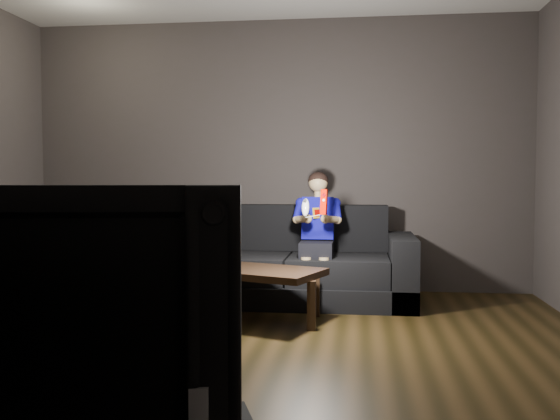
# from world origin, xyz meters

# --- Properties ---
(floor) EXTENTS (5.00, 5.00, 0.00)m
(floor) POSITION_xyz_m (0.00, 0.00, 0.00)
(floor) COLOR black
(floor) RESTS_ON ground
(back_wall) EXTENTS (5.00, 0.04, 2.70)m
(back_wall) POSITION_xyz_m (0.00, 2.50, 1.35)
(back_wall) COLOR #3E3936
(back_wall) RESTS_ON ground
(sofa) EXTENTS (2.24, 0.97, 0.87)m
(sofa) POSITION_xyz_m (0.20, 1.88, 0.28)
(sofa) COLOR black
(sofa) RESTS_ON floor
(child) EXTENTS (0.43, 0.53, 1.06)m
(child) POSITION_xyz_m (0.45, 1.82, 0.71)
(child) COLOR black
(child) RESTS_ON sofa
(wii_remote_red) EXTENTS (0.06, 0.09, 0.21)m
(wii_remote_red) POSITION_xyz_m (0.53, 1.41, 0.93)
(wii_remote_red) COLOR #C60E00
(wii_remote_red) RESTS_ON child
(nunchuk_white) EXTENTS (0.07, 0.10, 0.16)m
(nunchuk_white) POSITION_xyz_m (0.38, 1.41, 0.88)
(nunchuk_white) COLOR silver
(nunchuk_white) RESTS_ON child
(wii_remote_black) EXTENTS (0.04, 0.15, 0.03)m
(wii_remote_black) POSITION_xyz_m (-0.81, 1.80, 0.62)
(wii_remote_black) COLOR black
(wii_remote_black) RESTS_ON sofa
(coffee_table) EXTENTS (1.29, 0.95, 0.42)m
(coffee_table) POSITION_xyz_m (-0.05, 1.04, 0.36)
(coffee_table) COLOR black
(coffee_table) RESTS_ON floor
(tv) EXTENTS (1.17, 0.34, 0.67)m
(tv) POSITION_xyz_m (-0.05, -2.27, 0.78)
(tv) COLOR black
(tv) RESTS_ON media_console
(wii_console) EXTENTS (0.06, 0.15, 0.19)m
(wii_console) POSITION_xyz_m (0.44, -2.27, 0.54)
(wii_console) COLOR silver
(wii_console) RESTS_ON media_console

